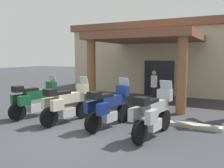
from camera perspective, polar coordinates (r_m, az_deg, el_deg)
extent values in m
plane|color=#38383D|center=(7.25, -10.88, -12.56)|extent=(80.00, 80.00, 0.00)
cube|color=beige|center=(17.48, 13.69, 5.29)|extent=(12.53, 5.69, 4.08)
cube|color=#1E2328|center=(14.82, 11.02, 1.33)|extent=(1.80, 0.13, 2.10)
cube|color=brown|center=(12.65, 8.31, 10.83)|extent=(5.21, 4.72, 0.35)
cylinder|color=brown|center=(11.84, -4.92, 2.70)|extent=(0.42, 0.42, 3.15)
cylinder|color=brown|center=(10.21, 16.16, 1.87)|extent=(0.42, 0.42, 3.15)
cube|color=brown|center=(17.58, 13.89, 12.67)|extent=(12.94, 6.10, 0.44)
cylinder|color=black|center=(10.39, -13.93, -4.92)|extent=(0.27, 0.67, 0.66)
cylinder|color=black|center=(9.59, -21.47, -6.14)|extent=(0.27, 0.67, 0.66)
cube|color=silver|center=(9.95, -17.67, -5.31)|extent=(0.43, 0.61, 0.32)
cube|color=#19512D|center=(9.94, -17.05, -2.31)|extent=(0.53, 1.19, 0.34)
cube|color=black|center=(9.72, -18.82, -1.25)|extent=(0.40, 0.64, 0.10)
cube|color=#19512D|center=(10.25, -14.15, -0.44)|extent=(0.48, 0.32, 0.36)
cube|color=#B2BCC6|center=(10.27, -13.83, 1.16)|extent=(0.42, 0.20, 0.36)
cube|color=#19512D|center=(9.80, -21.54, -3.31)|extent=(0.27, 0.47, 0.36)
cube|color=#19512D|center=(9.35, -20.01, -3.70)|extent=(0.27, 0.47, 0.36)
cube|color=black|center=(9.47, -21.42, -1.13)|extent=(0.42, 0.39, 0.22)
cylinder|color=black|center=(9.35, -6.81, -6.04)|extent=(0.27, 0.67, 0.66)
cylinder|color=black|center=(8.40, -14.62, -7.64)|extent=(0.27, 0.67, 0.66)
cube|color=silver|center=(8.83, -10.63, -6.59)|extent=(0.43, 0.61, 0.32)
cube|color=beige|center=(8.83, -9.95, -3.20)|extent=(0.53, 1.19, 0.34)
cube|color=black|center=(8.57, -11.77, -2.04)|extent=(0.40, 0.64, 0.10)
cube|color=beige|center=(9.20, -6.97, -1.06)|extent=(0.48, 0.33, 0.36)
cube|color=#B2BCC6|center=(9.22, -6.63, 0.71)|extent=(0.42, 0.20, 0.36)
cube|color=beige|center=(8.60, -14.89, -4.39)|extent=(0.27, 0.47, 0.36)
cube|color=beige|center=(8.19, -12.79, -4.88)|extent=(0.27, 0.47, 0.36)
cube|color=black|center=(8.27, -14.51, -1.93)|extent=(0.42, 0.39, 0.22)
cylinder|color=black|center=(8.73, 2.58, -6.90)|extent=(0.26, 0.67, 0.66)
cylinder|color=black|center=(7.57, -4.44, -9.01)|extent=(0.26, 0.67, 0.66)
cube|color=silver|center=(8.11, -0.78, -7.65)|extent=(0.42, 0.61, 0.32)
cube|color=navy|center=(8.11, -0.11, -3.96)|extent=(0.50, 1.19, 0.34)
cube|color=black|center=(7.81, -1.72, -2.73)|extent=(0.38, 0.64, 0.10)
cube|color=navy|center=(8.56, 2.53, -1.58)|extent=(0.48, 0.32, 0.36)
cube|color=#B2BCC6|center=(8.59, 2.85, 0.33)|extent=(0.41, 0.19, 0.36)
cube|color=navy|center=(7.75, -5.11, -5.38)|extent=(0.26, 0.47, 0.36)
cube|color=navy|center=(7.41, -2.19, -5.92)|extent=(0.26, 0.47, 0.36)
cube|color=black|center=(7.43, -4.23, -2.68)|extent=(0.41, 0.38, 0.22)
cylinder|color=black|center=(7.98, 12.27, -8.33)|extent=(0.24, 0.67, 0.66)
cylinder|color=black|center=(6.66, 6.60, -11.23)|extent=(0.24, 0.67, 0.66)
cube|color=silver|center=(7.28, 9.62, -9.41)|extent=(0.40, 0.60, 0.32)
cube|color=#B2B2B7|center=(7.28, 10.24, -5.27)|extent=(0.47, 1.18, 0.34)
cube|color=black|center=(6.94, 8.98, -3.98)|extent=(0.37, 0.64, 0.10)
cube|color=#B2B2B7|center=(7.80, 12.36, -2.52)|extent=(0.47, 0.30, 0.36)
cube|color=#B2BCC6|center=(7.83, 12.65, -0.42)|extent=(0.41, 0.18, 0.36)
cube|color=#B2B2B7|center=(6.79, 5.38, -7.09)|extent=(0.24, 0.46, 0.36)
cube|color=#B2B2B7|center=(6.54, 9.30, -7.67)|extent=(0.24, 0.46, 0.36)
cube|color=black|center=(6.49, 6.92, -4.04)|extent=(0.40, 0.37, 0.22)
cylinder|color=black|center=(12.31, 9.71, -2.67)|extent=(0.14, 0.14, 0.82)
cylinder|color=black|center=(12.48, 9.93, -2.55)|extent=(0.14, 0.14, 0.82)
cylinder|color=white|center=(12.30, 9.88, 0.63)|extent=(0.32, 0.32, 0.58)
cylinder|color=white|center=(12.09, 9.62, 0.67)|extent=(0.09, 0.09, 0.55)
cylinder|color=white|center=(12.51, 10.15, 0.85)|extent=(0.09, 0.09, 0.55)
sphere|color=tan|center=(12.27, 9.92, 2.64)|extent=(0.22, 0.22, 0.22)
cube|color=#ADA89E|center=(9.66, -1.23, -7.23)|extent=(8.44, 0.36, 0.12)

